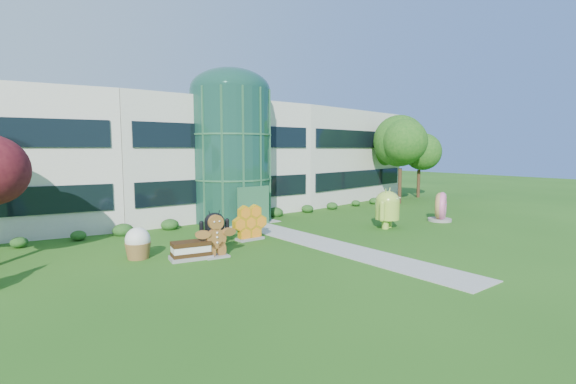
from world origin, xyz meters
TOP-DOWN VIEW (x-y plane):
  - ground at (0.00, 0.00)m, footprint 140.00×140.00m
  - building at (0.00, 18.00)m, footprint 46.00×15.00m
  - atrium at (0.00, 12.00)m, footprint 6.00×6.00m
  - walkway at (0.00, 2.00)m, footprint 2.40×20.00m
  - trees_backdrop at (0.00, 13.00)m, footprint 52.00×8.00m
  - android_green at (6.78, 2.50)m, footprint 3.14×2.63m
  - android_black at (-4.95, 5.47)m, footprint 2.01×1.45m
  - donut at (12.09, 1.79)m, footprint 2.38×1.92m
  - gingerbread at (-6.27, 2.80)m, footprint 2.47×1.19m
  - ice_cream_sandwich at (-7.45, 3.23)m, footprint 2.21×1.39m
  - honeycomb at (-2.76, 5.16)m, footprint 2.44×0.92m
  - cupcake at (-9.48, 4.97)m, footprint 1.67×1.67m

SIDE VIEW (x-z plane):
  - ground at x=0.00m, z-range 0.00..0.00m
  - walkway at x=0.00m, z-range 0.00..0.04m
  - ice_cream_sandwich at x=-7.45m, z-range 0.00..0.91m
  - cupcake at x=-9.48m, z-range 0.00..1.58m
  - honeycomb at x=-2.76m, z-range 0.00..1.91m
  - android_black at x=-4.95m, z-range 0.00..2.14m
  - gingerbread at x=-6.27m, z-range 0.00..2.20m
  - donut at x=12.09m, z-range 0.00..2.24m
  - android_green at x=6.78m, z-range 0.00..3.04m
  - trees_backdrop at x=0.00m, z-range 0.00..8.40m
  - building at x=0.00m, z-range 0.00..9.30m
  - atrium at x=0.00m, z-range 0.00..9.80m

